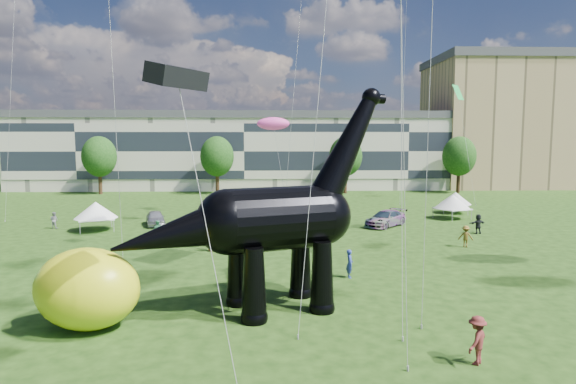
{
  "coord_description": "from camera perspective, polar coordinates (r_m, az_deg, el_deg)",
  "views": [
    {
      "loc": [
        -3.66,
        -21.83,
        8.17
      ],
      "look_at": [
        -2.6,
        8.0,
        5.0
      ],
      "focal_mm": 30.0,
      "sensor_mm": 36.0,
      "label": 1
    }
  ],
  "objects": [
    {
      "name": "tree_far_left",
      "position": [
        79.35,
        -21.48,
        4.29
      ],
      "size": [
        5.2,
        5.2,
        9.44
      ],
      "color": "#382314",
      "rests_on": "ground"
    },
    {
      "name": "dinosaur_sculpture",
      "position": [
        23.03,
        -2.48,
        -3.71
      ],
      "size": [
        13.56,
        6.75,
        11.28
      ],
      "rotation": [
        0.0,
        0.0,
        0.36
      ],
      "color": "black",
      "rests_on": "ground"
    },
    {
      "name": "tree_mid_right",
      "position": [
        75.75,
        6.84,
        4.6
      ],
      "size": [
        5.2,
        5.2,
        9.44
      ],
      "color": "#382314",
      "rests_on": "ground"
    },
    {
      "name": "gazebo_left",
      "position": [
        47.32,
        -21.82,
        -2.03
      ],
      "size": [
        4.96,
        4.96,
        2.66
      ],
      "rotation": [
        0.0,
        0.0,
        0.38
      ],
      "color": "white",
      "rests_on": "ground"
    },
    {
      "name": "tree_mid_left",
      "position": [
        75.31,
        -8.42,
        4.57
      ],
      "size": [
        5.2,
        5.2,
        9.44
      ],
      "color": "#382314",
      "rests_on": "ground"
    },
    {
      "name": "car_white",
      "position": [
        52.18,
        -5.76,
        -2.19
      ],
      "size": [
        5.59,
        4.36,
        1.41
      ],
      "primitive_type": "imported",
      "rotation": [
        0.0,
        0.0,
        1.11
      ],
      "color": "white",
      "rests_on": "ground"
    },
    {
      "name": "car_silver",
      "position": [
        48.53,
        -15.44,
        -3.0
      ],
      "size": [
        2.8,
        4.49,
        1.43
      ],
      "primitive_type": "imported",
      "rotation": [
        0.0,
        0.0,
        0.29
      ],
      "color": "#B9B9BE",
      "rests_on": "ground"
    },
    {
      "name": "visitors",
      "position": [
        35.77,
        1.34,
        -5.74
      ],
      "size": [
        39.93,
        35.18,
        1.82
      ],
      "color": "maroon",
      "rests_on": "ground"
    },
    {
      "name": "apartment_block",
      "position": [
        97.22,
        24.86,
        7.17
      ],
      "size": [
        28.0,
        18.0,
        22.0
      ],
      "primitive_type": "cube",
      "color": "tan",
      "rests_on": "ground"
    },
    {
      "name": "ground",
      "position": [
        23.59,
        7.24,
        -14.25
      ],
      "size": [
        220.0,
        220.0,
        0.0
      ],
      "primitive_type": "plane",
      "color": "#16330C",
      "rests_on": "ground"
    },
    {
      "name": "tree_far_right",
      "position": [
        80.51,
        19.64,
        4.37
      ],
      "size": [
        5.2,
        5.2,
        9.44
      ],
      "color": "#382314",
      "rests_on": "ground"
    },
    {
      "name": "car_dark",
      "position": [
        47.17,
        11.51,
        -3.1
      ],
      "size": [
        5.17,
        5.27,
        1.52
      ],
      "primitive_type": "imported",
      "rotation": [
        0.0,
        0.0,
        -0.76
      ],
      "color": "#595960",
      "rests_on": "ground"
    },
    {
      "name": "gazebo_near",
      "position": [
        53.49,
        18.91,
        -1.1
      ],
      "size": [
        4.88,
        4.88,
        2.57
      ],
      "rotation": [
        0.0,
        0.0,
        0.43
      ],
      "color": "silver",
      "rests_on": "ground"
    },
    {
      "name": "inflatable_yellow",
      "position": [
        23.0,
        -22.69,
        -10.53
      ],
      "size": [
        5.27,
        4.44,
        3.57
      ],
      "primitive_type": "ellipsoid",
      "rotation": [
        0.0,
        0.0,
        -0.21
      ],
      "color": "yellow",
      "rests_on": "ground"
    },
    {
      "name": "terrace_row",
      "position": [
        83.97,
        -5.01,
        4.56
      ],
      "size": [
        78.0,
        11.0,
        12.0
      ],
      "primitive_type": "cube",
      "color": "beige",
      "rests_on": "ground"
    },
    {
      "name": "gazebo_far",
      "position": [
        57.71,
        19.23,
        -0.72
      ],
      "size": [
        4.36,
        4.36,
        2.41
      ],
      "rotation": [
        0.0,
        0.0,
        -0.31
      ],
      "color": "silver",
      "rests_on": "ground"
    },
    {
      "name": "car_grey",
      "position": [
        43.83,
        -4.79,
        -3.63
      ],
      "size": [
        4.99,
        2.07,
        1.61
      ],
      "primitive_type": "imported",
      "rotation": [
        0.0,
        0.0,
        1.49
      ],
      "color": "slate",
      "rests_on": "ground"
    }
  ]
}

